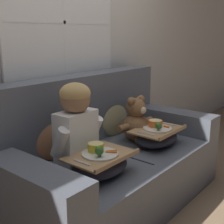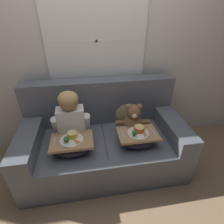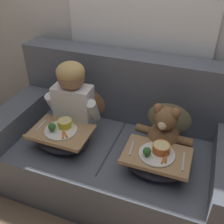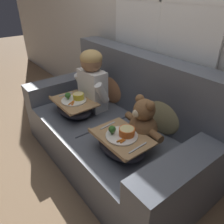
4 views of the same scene
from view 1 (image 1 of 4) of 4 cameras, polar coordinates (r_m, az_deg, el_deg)
name	(u,v)px [view 1 (image 1 of 4)]	position (r m, az deg, el deg)	size (l,w,h in m)	color
ground_plane	(113,202)	(2.64, 0.22, -16.18)	(14.00, 14.00, 0.00)	#8E7051
wall_back_with_window	(61,37)	(2.66, -9.35, 13.37)	(8.00, 0.08, 2.60)	beige
couch	(106,160)	(2.53, -1.19, -8.79)	(1.86, 0.97, 1.01)	#565B66
throw_pillow_behind_child	(52,134)	(2.35, -10.94, -3.92)	(0.39, 0.19, 0.40)	#B2754C
throw_pillow_behind_teddy	(113,115)	(2.83, 0.11, -0.47)	(0.39, 0.19, 0.41)	tan
child_figure	(76,122)	(2.12, -6.62, -1.76)	(0.42, 0.21, 0.59)	white
teddy_bear	(136,122)	(2.69, 4.45, -1.77)	(0.42, 0.29, 0.39)	brown
lap_tray_child	(100,163)	(2.06, -2.20, -9.38)	(0.44, 0.32, 0.22)	#2D2D38
lap_tray_teddy	(157,136)	(2.60, 8.23, -4.37)	(0.44, 0.31, 0.22)	#2D2D38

